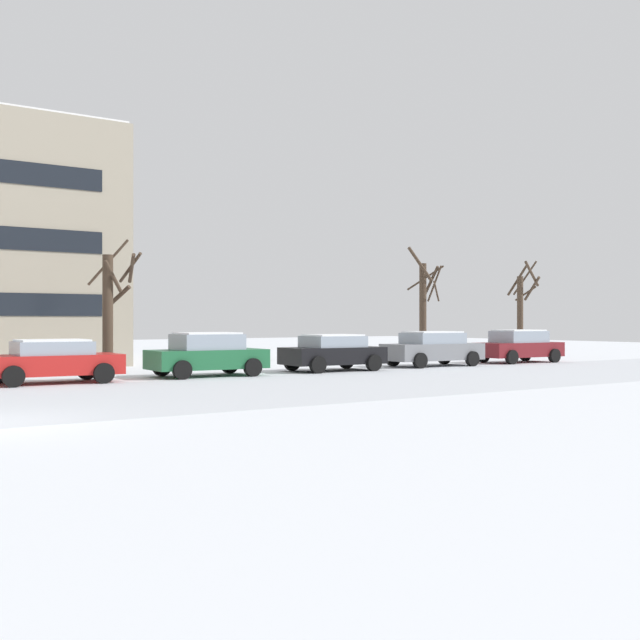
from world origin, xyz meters
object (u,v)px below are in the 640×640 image
parked_car_green (207,354)px  parked_car_black (333,352)px  parked_car_gray (433,348)px  parked_car_red (52,361)px  parked_car_maroon (519,346)px

parked_car_green → parked_car_black: parked_car_green is taller
parked_car_gray → parked_car_red: bearing=-179.9°
parked_car_green → parked_car_gray: size_ratio=0.91×
parked_car_red → parked_car_black: size_ratio=1.04×
parked_car_green → parked_car_gray: (10.60, 0.01, -0.01)m
parked_car_maroon → parked_car_black: bearing=-179.8°
parked_car_red → parked_car_black: bearing=-0.5°
parked_car_green → parked_car_gray: parked_car_green is taller
parked_car_black → parked_car_maroon: 10.60m
parked_car_red → parked_car_green: 5.30m
parked_car_green → parked_car_maroon: size_ratio=0.95×
parked_car_black → parked_car_gray: (5.30, 0.12, 0.03)m
parked_car_red → parked_car_maroon: (21.20, -0.06, 0.06)m
parked_car_black → parked_car_maroon: bearing=0.2°
parked_car_maroon → parked_car_gray: bearing=179.1°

